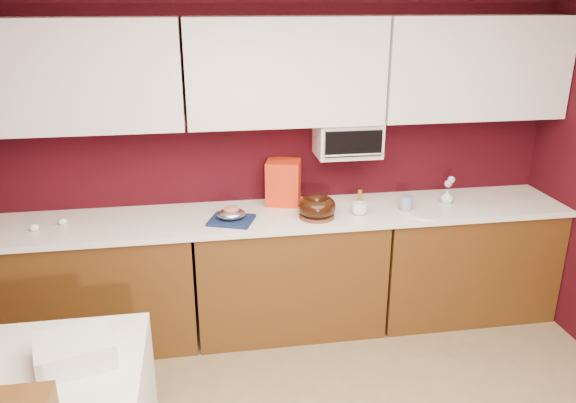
% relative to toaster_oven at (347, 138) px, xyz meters
% --- Properties ---
extents(wall_back, '(4.00, 0.02, 2.50)m').
position_rel_toaster_oven_xyz_m(wall_back, '(-0.45, 0.15, -0.12)').
color(wall_back, '#33060D').
rests_on(wall_back, floor).
extents(base_cabinet_left, '(1.31, 0.58, 0.86)m').
position_rel_toaster_oven_xyz_m(base_cabinet_left, '(-1.78, -0.17, -0.95)').
color(base_cabinet_left, '#513010').
rests_on(base_cabinet_left, floor).
extents(base_cabinet_center, '(1.31, 0.58, 0.86)m').
position_rel_toaster_oven_xyz_m(base_cabinet_center, '(-0.45, -0.17, -0.95)').
color(base_cabinet_center, '#513010').
rests_on(base_cabinet_center, floor).
extents(base_cabinet_right, '(1.31, 0.58, 0.86)m').
position_rel_toaster_oven_xyz_m(base_cabinet_right, '(0.88, -0.17, -0.95)').
color(base_cabinet_right, '#513010').
rests_on(base_cabinet_right, floor).
extents(countertop, '(4.00, 0.62, 0.04)m').
position_rel_toaster_oven_xyz_m(countertop, '(-0.45, -0.17, -0.49)').
color(countertop, white).
rests_on(countertop, base_cabinet_center).
extents(upper_cabinet_left, '(1.31, 0.33, 0.70)m').
position_rel_toaster_oven_xyz_m(upper_cabinet_left, '(-1.78, -0.02, 0.48)').
color(upper_cabinet_left, white).
rests_on(upper_cabinet_left, wall_back).
extents(upper_cabinet_center, '(1.31, 0.33, 0.70)m').
position_rel_toaster_oven_xyz_m(upper_cabinet_center, '(-0.45, -0.02, 0.48)').
color(upper_cabinet_center, white).
rests_on(upper_cabinet_center, wall_back).
extents(upper_cabinet_right, '(1.31, 0.33, 0.70)m').
position_rel_toaster_oven_xyz_m(upper_cabinet_right, '(0.88, -0.02, 0.48)').
color(upper_cabinet_right, white).
rests_on(upper_cabinet_right, wall_back).
extents(toaster_oven, '(0.45, 0.30, 0.25)m').
position_rel_toaster_oven_xyz_m(toaster_oven, '(0.00, 0.00, 0.00)').
color(toaster_oven, white).
rests_on(toaster_oven, upper_cabinet_center).
extents(toaster_oven_door, '(0.40, 0.02, 0.18)m').
position_rel_toaster_oven_xyz_m(toaster_oven_door, '(0.00, -0.16, 0.00)').
color(toaster_oven_door, black).
rests_on(toaster_oven_door, toaster_oven).
extents(toaster_oven_handle, '(0.42, 0.02, 0.02)m').
position_rel_toaster_oven_xyz_m(toaster_oven_handle, '(0.00, -0.18, -0.07)').
color(toaster_oven_handle, silver).
rests_on(toaster_oven_handle, toaster_oven).
extents(cake_base, '(0.26, 0.26, 0.02)m').
position_rel_toaster_oven_xyz_m(cake_base, '(-0.28, -0.28, -0.46)').
color(cake_base, '#5C2B1B').
rests_on(cake_base, countertop).
extents(bundt_cake, '(0.32, 0.32, 0.10)m').
position_rel_toaster_oven_xyz_m(bundt_cake, '(-0.28, -0.28, -0.40)').
color(bundt_cake, black).
rests_on(bundt_cake, cake_base).
extents(navy_towel, '(0.35, 0.32, 0.02)m').
position_rel_toaster_oven_xyz_m(navy_towel, '(-0.85, -0.27, -0.46)').
color(navy_towel, '#122045').
rests_on(navy_towel, countertop).
extents(foil_ham_nest, '(0.23, 0.21, 0.07)m').
position_rel_toaster_oven_xyz_m(foil_ham_nest, '(-0.85, -0.27, -0.42)').
color(foil_ham_nest, silver).
rests_on(foil_ham_nest, navy_towel).
extents(roasted_ham, '(0.12, 0.11, 0.07)m').
position_rel_toaster_oven_xyz_m(roasted_ham, '(-0.85, -0.27, -0.40)').
color(roasted_ham, '#B56152').
rests_on(roasted_ham, foil_ham_nest).
extents(pandoro_box, '(0.28, 0.27, 0.32)m').
position_rel_toaster_oven_xyz_m(pandoro_box, '(-0.46, 0.03, -0.31)').
color(pandoro_box, '#B30E0B').
rests_on(pandoro_box, countertop).
extents(dark_pan, '(0.27, 0.27, 0.04)m').
position_rel_toaster_oven_xyz_m(dark_pan, '(-0.23, -0.06, -0.46)').
color(dark_pan, black).
rests_on(dark_pan, countertop).
extents(coffee_mug, '(0.12, 0.12, 0.10)m').
position_rel_toaster_oven_xyz_m(coffee_mug, '(0.02, -0.28, -0.42)').
color(coffee_mug, white).
rests_on(coffee_mug, countertop).
extents(blue_jar, '(0.10, 0.10, 0.11)m').
position_rel_toaster_oven_xyz_m(blue_jar, '(0.38, -0.25, -0.42)').
color(blue_jar, navy).
rests_on(blue_jar, countertop).
extents(flower_vase, '(0.09, 0.09, 0.11)m').
position_rel_toaster_oven_xyz_m(flower_vase, '(0.72, -0.15, -0.42)').
color(flower_vase, silver).
rests_on(flower_vase, countertop).
extents(flower_pink, '(0.05, 0.05, 0.05)m').
position_rel_toaster_oven_xyz_m(flower_pink, '(0.72, -0.15, -0.33)').
color(flower_pink, pink).
rests_on(flower_pink, flower_vase).
extents(flower_blue, '(0.05, 0.05, 0.05)m').
position_rel_toaster_oven_xyz_m(flower_blue, '(0.75, -0.13, -0.30)').
color(flower_blue, '#9BCAF8').
rests_on(flower_blue, flower_vase).
extents(china_plate, '(0.26, 0.26, 0.01)m').
position_rel_toaster_oven_xyz_m(china_plate, '(0.47, -0.36, -0.47)').
color(china_plate, white).
rests_on(china_plate, countertop).
extents(amber_bottle, '(0.04, 0.04, 0.09)m').
position_rel_toaster_oven_xyz_m(amber_bottle, '(0.10, -0.02, -0.43)').
color(amber_bottle, '#8B6219').
rests_on(amber_bottle, countertop).
extents(egg_left, '(0.07, 0.06, 0.05)m').
position_rel_toaster_oven_xyz_m(egg_left, '(-2.12, -0.22, -0.45)').
color(egg_left, white).
rests_on(egg_left, countertop).
extents(egg_right, '(0.07, 0.06, 0.05)m').
position_rel_toaster_oven_xyz_m(egg_right, '(-1.96, -0.15, -0.45)').
color(egg_right, white).
rests_on(egg_right, countertop).
extents(newspaper_stack, '(0.40, 0.36, 0.12)m').
position_rel_toaster_oven_xyz_m(newspaper_stack, '(-1.65, -1.49, -0.57)').
color(newspaper_stack, silver).
rests_on(newspaper_stack, dining_table).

